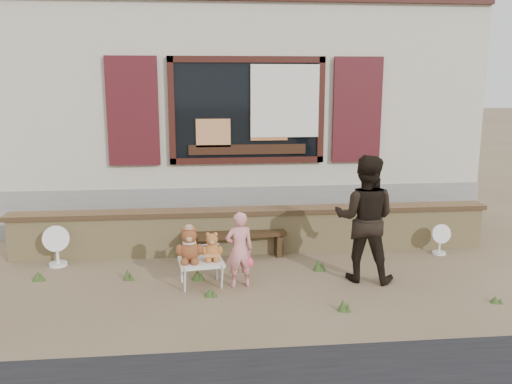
{
  "coord_description": "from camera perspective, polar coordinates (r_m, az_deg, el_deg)",
  "views": [
    {
      "loc": [
        -0.77,
        -6.76,
        2.55
      ],
      "look_at": [
        0.0,
        0.6,
        1.0
      ],
      "focal_mm": 38.0,
      "sensor_mm": 36.0,
      "label": 1
    }
  ],
  "objects": [
    {
      "name": "child",
      "position": [
        6.73,
        -1.75,
        -6.07
      ],
      "size": [
        0.38,
        0.28,
        0.96
      ],
      "primitive_type": "imported",
      "rotation": [
        0.0,
        0.0,
        3.28
      ],
      "color": "pink",
      "rests_on": "ground"
    },
    {
      "name": "grass_tufts",
      "position": [
        6.92,
        -3.48,
        -9.21
      ],
      "size": [
        5.62,
        1.47,
        0.16
      ],
      "color": "#334B1E",
      "rests_on": "ground"
    },
    {
      "name": "ground",
      "position": [
        7.26,
        0.5,
        -8.72
      ],
      "size": [
        80.0,
        80.0,
        0.0
      ],
      "primitive_type": "plane",
      "color": "brown",
      "rests_on": "ground"
    },
    {
      "name": "fan_left",
      "position": [
        8.0,
        -20.23,
        -5.31
      ],
      "size": [
        0.37,
        0.25,
        0.58
      ],
      "rotation": [
        0.0,
        0.0,
        0.13
      ],
      "color": "white",
      "rests_on": "ground"
    },
    {
      "name": "teddy_bear_right",
      "position": [
        6.79,
        -4.66,
        -5.66
      ],
      "size": [
        0.29,
        0.26,
        0.36
      ],
      "primitive_type": null,
      "rotation": [
        0.0,
        0.0,
        0.13
      ],
      "color": "#985C2A",
      "rests_on": "folding_chair"
    },
    {
      "name": "fan_right",
      "position": [
        8.47,
        18.79,
        -4.7
      ],
      "size": [
        0.29,
        0.2,
        0.46
      ],
      "rotation": [
        0.0,
        0.0,
        0.03
      ],
      "color": "white",
      "rests_on": "ground"
    },
    {
      "name": "shopfront",
      "position": [
        11.28,
        -2.07,
        9.02
      ],
      "size": [
        8.04,
        5.13,
        4.0
      ],
      "color": "#A29A83",
      "rests_on": "ground"
    },
    {
      "name": "teddy_bear_left",
      "position": [
        6.75,
        -7.03,
        -5.42
      ],
      "size": [
        0.37,
        0.33,
        0.46
      ],
      "primitive_type": null,
      "rotation": [
        0.0,
        0.0,
        0.13
      ],
      "color": "brown",
      "rests_on": "folding_chair"
    },
    {
      "name": "bench",
      "position": [
        7.85,
        -2.3,
        -5.0
      ],
      "size": [
        1.51,
        0.47,
        0.38
      ],
      "rotation": [
        0.0,
        0.0,
        0.1
      ],
      "color": "black",
      "rests_on": "ground"
    },
    {
      "name": "folding_chair",
      "position": [
        6.84,
        -5.8,
        -7.42
      ],
      "size": [
        0.59,
        0.54,
        0.33
      ],
      "rotation": [
        0.0,
        0.0,
        0.13
      ],
      "color": "silver",
      "rests_on": "ground"
    },
    {
      "name": "adult",
      "position": [
        7.01,
        11.38,
        -2.75
      ],
      "size": [
        0.96,
        0.86,
        1.62
      ],
      "primitive_type": "imported",
      "rotation": [
        0.0,
        0.0,
        2.76
      ],
      "color": "black",
      "rests_on": "ground"
    },
    {
      "name": "brick_wall",
      "position": [
        8.1,
        -0.29,
        -3.99
      ],
      "size": [
        7.1,
        0.36,
        0.67
      ],
      "color": "tan",
      "rests_on": "ground"
    }
  ]
}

